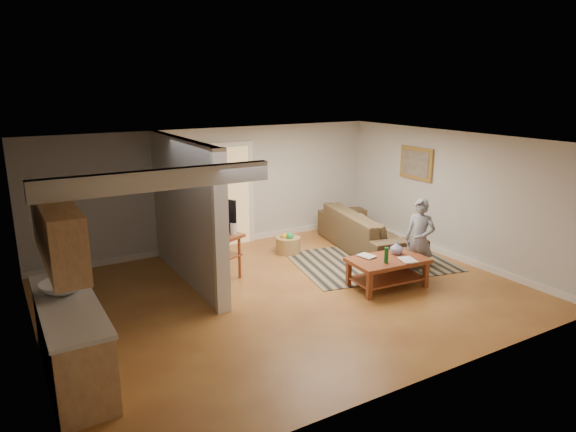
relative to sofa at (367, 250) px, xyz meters
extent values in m
plane|color=brown|center=(-2.60, -1.14, 0.00)|extent=(7.50, 7.50, 0.00)
cube|color=beige|center=(-2.60, 1.86, 1.25)|extent=(7.50, 0.04, 2.50)
cube|color=beige|center=(-6.35, -1.14, 1.25)|extent=(0.04, 6.00, 2.50)
cube|color=beige|center=(1.15, -1.14, 1.25)|extent=(0.04, 6.00, 2.50)
cube|color=white|center=(-2.60, -1.14, 2.50)|extent=(7.50, 6.00, 0.04)
cube|color=beige|center=(-3.80, 0.31, 1.25)|extent=(0.15, 3.10, 2.50)
cube|color=white|center=(-3.80, -1.24, 1.25)|extent=(0.22, 0.10, 2.50)
cube|color=white|center=(-2.60, 1.83, 0.06)|extent=(7.50, 0.04, 0.12)
cube|color=white|center=(1.12, -1.14, 0.06)|extent=(0.04, 6.00, 0.12)
cube|color=#D8B272|center=(-2.30, 1.80, 1.05)|extent=(0.90, 0.06, 2.10)
cube|color=#A8754D|center=(-6.03, -1.94, 0.45)|extent=(0.60, 2.20, 0.90)
cube|color=beige|center=(-6.03, -1.94, 0.92)|extent=(0.64, 2.24, 0.05)
cube|color=#A8754D|center=(-6.05, -1.94, 1.80)|extent=(0.35, 2.00, 0.70)
imported|color=silver|center=(-6.03, -1.64, 0.94)|extent=(0.54, 0.54, 0.19)
cube|color=#322416|center=(-3.71, -0.34, 1.85)|extent=(0.03, 0.40, 0.34)
cube|color=#322416|center=(-3.71, 0.16, 1.85)|extent=(0.03, 0.40, 0.34)
cube|color=#322416|center=(-3.71, 0.66, 1.85)|extent=(0.03, 0.40, 0.34)
cube|color=olive|center=(1.11, -0.14, 1.75)|extent=(0.04, 0.90, 0.68)
cube|color=black|center=(-0.41, -0.62, 0.01)|extent=(3.29, 2.68, 0.01)
imported|color=#4B3C25|center=(0.00, 0.00, 0.00)|extent=(1.65, 2.98, 0.82)
cube|color=brown|center=(-1.00, -1.75, 0.48)|extent=(1.37, 0.87, 0.07)
cube|color=silver|center=(-1.00, -1.75, 0.48)|extent=(0.85, 0.52, 0.02)
cube|color=brown|center=(-1.00, -1.75, 0.16)|extent=(1.25, 0.75, 0.03)
cube|color=brown|center=(-1.60, -2.00, 0.24)|extent=(0.08, 0.08, 0.48)
cube|color=brown|center=(-0.45, -2.10, 0.24)|extent=(0.08, 0.08, 0.48)
cube|color=brown|center=(-1.55, -1.39, 0.24)|extent=(0.08, 0.08, 0.48)
cube|color=brown|center=(-0.40, -1.49, 0.24)|extent=(0.08, 0.08, 0.48)
imported|color=navy|center=(-0.71, -1.64, 0.51)|extent=(0.24, 0.24, 0.23)
cylinder|color=#145B22|center=(-1.17, -1.90, 0.64)|extent=(0.07, 0.07, 0.26)
imported|color=#998C4C|center=(-1.36, -1.52, 0.51)|extent=(0.27, 0.33, 0.03)
imported|color=#66594C|center=(-0.91, -1.97, 0.51)|extent=(0.31, 0.37, 0.02)
cube|color=brown|center=(-3.35, 0.37, 0.79)|extent=(0.97, 1.39, 0.05)
cube|color=brown|center=(-3.35, 0.37, 0.43)|extent=(0.87, 1.27, 0.03)
cylinder|color=brown|center=(-3.27, -0.21, 0.40)|extent=(0.05, 0.05, 0.80)
cylinder|color=brown|center=(-3.72, 0.82, 0.40)|extent=(0.05, 0.05, 0.80)
cylinder|color=brown|center=(-2.98, -0.09, 0.40)|extent=(0.05, 0.05, 0.80)
cylinder|color=brown|center=(-3.43, 0.95, 0.40)|extent=(0.05, 0.05, 0.80)
imported|color=black|center=(-3.33, 0.38, 0.82)|extent=(0.54, 1.02, 0.60)
cylinder|color=white|center=(-3.06, -0.04, 0.92)|extent=(0.11, 0.11, 0.20)
cube|color=black|center=(-3.60, 0.06, 0.49)|extent=(0.13, 0.13, 0.98)
cube|color=black|center=(-3.60, 0.26, 0.53)|extent=(0.13, 0.13, 1.06)
cylinder|color=#9D7244|center=(-1.52, 0.67, 0.17)|extent=(0.51, 0.51, 0.33)
sphere|color=red|center=(-1.46, 0.72, 0.33)|extent=(0.15, 0.15, 0.15)
sphere|color=gold|center=(-1.60, 0.70, 0.35)|extent=(0.15, 0.15, 0.15)
sphere|color=green|center=(-1.52, 0.61, 0.37)|extent=(0.15, 0.15, 0.15)
imported|color=gray|center=(-0.28, -1.74, 0.00)|extent=(0.54, 0.63, 1.46)
imported|color=#202C44|center=(-3.12, 1.56, 0.00)|extent=(0.48, 0.38, 0.96)
camera|label=1|loc=(-6.62, -7.93, 3.39)|focal=32.00mm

